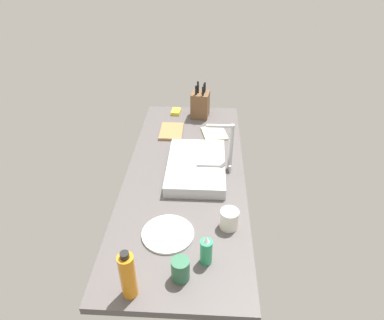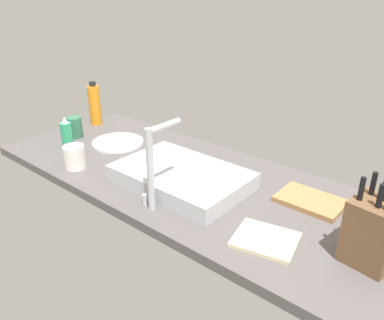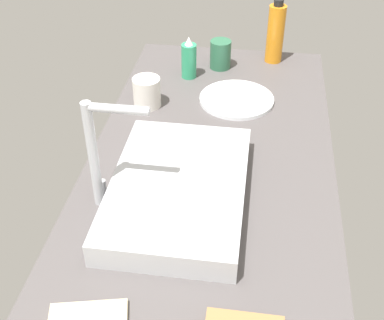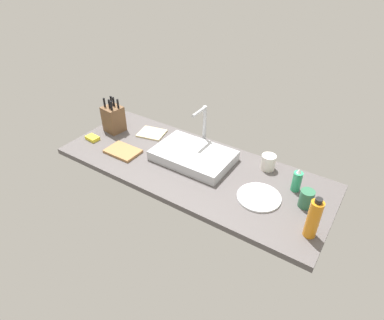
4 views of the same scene
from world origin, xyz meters
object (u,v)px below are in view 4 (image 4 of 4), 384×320
sink_basin (193,156)px  water_bottle (313,219)px  dinner_plate (259,197)px  dish_towel (152,133)px  soap_bottle (297,181)px  ceramic_cup (306,199)px  faucet (203,124)px  cutting_board (123,151)px  knife_block (114,119)px  dish_sponge (92,138)px  coffee_mug (268,162)px

sink_basin → water_bottle: 82.44cm
dinner_plate → dish_towel: (-90.75, 20.89, 0.00)cm
soap_bottle → ceramic_cup: bearing=-49.2°
sink_basin → faucet: size_ratio=1.71×
dinner_plate → cutting_board: bearing=-175.2°
knife_block → dinner_plate: (116.03, -10.58, -8.82)cm
faucet → dish_sponge: (-67.46, -35.04, -15.53)cm
dish_towel → dish_sponge: dish_sponge is taller
knife_block → cutting_board: knife_block is taller
dinner_plate → dish_towel: same height
dinner_plate → faucet: bearing=152.1°
ceramic_cup → dinner_plate: bearing=-161.4°
water_bottle → dish_towel: 125.53cm
knife_block → ceramic_cup: 138.51cm
faucet → cutting_board: size_ratio=1.31×
soap_bottle → dish_towel: (-104.63, 3.52, -5.76)cm
faucet → ceramic_cup: faucet is taller
sink_basin → faucet: bearing=101.7°
water_bottle → ceramic_cup: bearing=113.2°
cutting_board → dish_sponge: bearing=179.3°
sink_basin → knife_block: (-67.07, -0.02, 6.30)cm
soap_bottle → sink_basin: bearing=-173.9°
coffee_mug → soap_bottle: bearing=-26.2°
knife_block → soap_bottle: bearing=11.1°
water_bottle → dish_sponge: bearing=178.6°
ceramic_cup → dish_sponge: (-142.37, -14.80, -3.75)cm
dish_towel → ceramic_cup: 114.00cm
water_bottle → dinner_plate: bearing=160.2°
soap_bottle → dinner_plate: bearing=-128.6°
cutting_board → sink_basin: bearing=23.2°
water_bottle → dish_sponge: 150.61cm
coffee_mug → ceramic_cup: size_ratio=0.95×
faucet → dinner_plate: size_ratio=1.20×
water_bottle → dish_sponge: size_ratio=2.50×
water_bottle → cutting_board: bearing=178.5°
faucet → ceramic_cup: bearing=-15.1°
water_bottle → sink_basin: bearing=164.8°
dish_sponge → knife_block: bearing=77.5°
knife_block → soap_bottle: size_ratio=1.69×
soap_bottle → dinner_plate: size_ratio=0.62×
faucet → dish_sponge: faucet is taller
water_bottle → dinner_plate: (-30.28, 10.88, -9.91)cm
cutting_board → coffee_mug: bearing=22.5°
cutting_board → soap_bottle: size_ratio=1.48×
sink_basin → cutting_board: sink_basin is taller
sink_basin → dinner_plate: 50.16cm
dinner_plate → sink_basin: bearing=167.8°
knife_block → ceramic_cup: knife_block is taller
knife_block → faucet: bearing=23.2°
dish_towel → dish_sponge: size_ratio=1.98×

